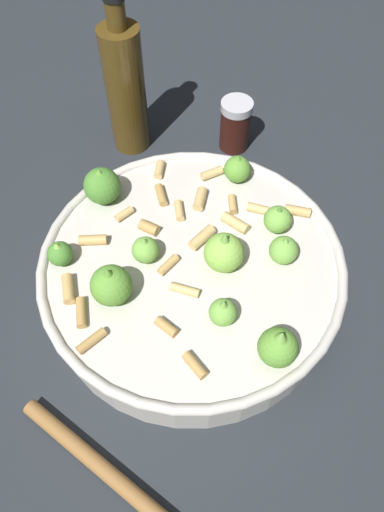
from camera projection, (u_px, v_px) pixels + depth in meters
The scene contains 5 objects.
ground_plane at pixel (192, 289), 0.58m from camera, with size 2.40×2.40×0.00m, color #23282D.
cooking_pan at pixel (192, 272), 0.55m from camera, with size 0.34×0.34×0.12m.
pepper_shaker at pixel (235, 125), 0.69m from camera, with size 0.05×0.05×0.08m.
olive_oil_bottle at pixel (125, 88), 0.65m from camera, with size 0.05×0.05×0.23m.
wooden_spoon at pixel (137, 498), 0.45m from camera, with size 0.18×0.22×0.02m.
Camera 1 is at (-0.09, -0.29, 0.50)m, focal length 34.05 mm.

